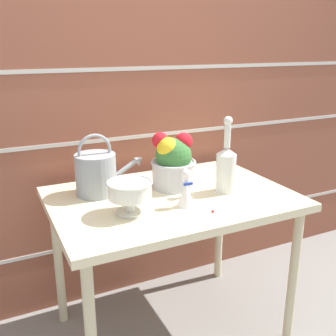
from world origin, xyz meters
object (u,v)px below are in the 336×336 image
Objects in this scene: crystal_pedestal_bowl at (130,192)px; glass_decanter at (226,166)px; figurine_vase at (186,191)px; watering_can at (97,173)px; flower_planter at (173,162)px.

glass_decanter reaches higher than crystal_pedestal_bowl.
glass_decanter is 0.26m from figurine_vase.
figurine_vase is at bearing -45.18° from watering_can.
glass_decanter is at bearing 16.66° from figurine_vase.
figurine_vase is (-0.05, -0.23, -0.06)m from flower_planter.
glass_decanter is (0.19, -0.16, -0.00)m from flower_planter.
watering_can is at bearing 102.17° from crystal_pedestal_bowl.
glass_decanter is 2.14× the size of figurine_vase.
watering_can is 0.36m from flower_planter.
figurine_vase reaches higher than crystal_pedestal_bowl.
flower_planter is (0.35, -0.07, 0.03)m from watering_can.
watering_can is 0.59m from glass_decanter.
flower_planter is at bearing 77.47° from figurine_vase.
watering_can is 1.99× the size of figurine_vase.
watering_can is 0.28m from crystal_pedestal_bowl.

